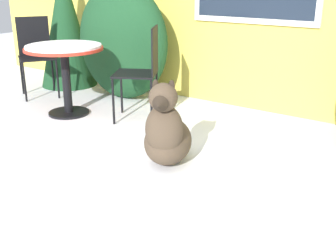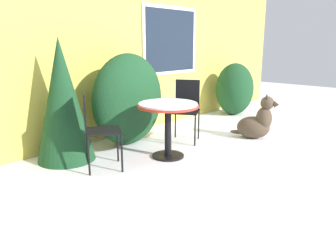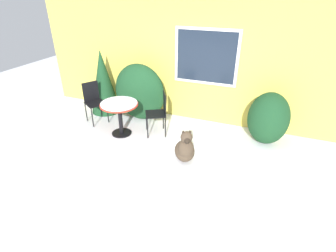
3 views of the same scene
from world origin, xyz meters
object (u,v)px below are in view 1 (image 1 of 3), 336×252
at_px(patio_chair_near_table, 143,69).
at_px(patio_chair_far_side, 36,52).
at_px(dog, 167,134).
at_px(patio_table, 65,59).

height_order(patio_chair_near_table, patio_chair_far_side, same).
bearing_deg(dog, patio_table, 139.34).
bearing_deg(patio_chair_far_side, dog, -75.78).
bearing_deg(dog, patio_chair_far_side, 137.55).
relative_size(patio_table, dog, 1.13).
relative_size(patio_chair_near_table, dog, 1.33).
bearing_deg(patio_chair_near_table, patio_table, -96.06).
xyz_separation_m(patio_chair_near_table, dog, (0.87, -0.79, -0.28)).
xyz_separation_m(patio_table, patio_chair_near_table, (0.78, 0.33, -0.06)).
distance_m(patio_chair_near_table, dog, 1.21).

